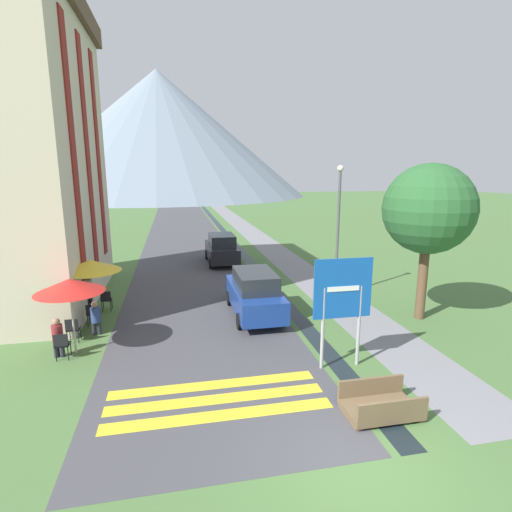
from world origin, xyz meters
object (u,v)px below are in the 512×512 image
Objects in this scene: parked_car_near at (254,293)px; cafe_umbrella_front_red at (69,286)px; road_sign at (342,298)px; person_standing_terrace at (89,291)px; parked_car_far at (222,249)px; cafe_chair_near_left at (73,328)px; cafe_chair_far_right at (106,299)px; cafe_chair_middle at (92,313)px; person_seated_far at (58,336)px; cafe_umbrella_middle_yellow at (90,266)px; person_seated_near at (96,316)px; footbridge at (381,405)px; streetlamp at (338,222)px; cafe_chair_far_left at (87,301)px; hotel_building at (18,143)px; tree_by_path at (429,210)px; cafe_chair_nearest at (62,344)px.

parked_car_near is 6.66m from cafe_umbrella_front_red.
person_standing_terrace is (-7.96, 5.95, -1.11)m from road_sign.
parked_car_far is 12.41m from cafe_chair_near_left.
cafe_chair_near_left is (-0.60, -3.02, 0.00)m from cafe_chair_far_right.
person_seated_far is (-0.54, -2.45, 0.18)m from cafe_chair_middle.
cafe_chair_far_right is 0.35× the size of cafe_umbrella_middle_yellow.
cafe_chair_far_right is (-5.81, 1.69, -0.40)m from parked_car_near.
parked_car_near reaches higher than person_seated_near.
cafe_chair_far_right is 0.83m from person_standing_terrace.
streetlamp is (2.49, 8.70, 3.19)m from footbridge.
person_standing_terrace is (-6.36, 1.28, 0.08)m from parked_car_near.
cafe_umbrella_middle_yellow is (0.47, -1.17, 1.69)m from cafe_chair_far_left.
footbridge is 10.47m from cafe_chair_middle.
cafe_umbrella_middle_yellow is at bearing 87.45° from cafe_umbrella_front_red.
hotel_building is at bearing 158.55° from parked_car_near.
parked_car_far is 13.09m from cafe_umbrella_front_red.
footbridge is 9.45m from person_seated_far.
person_seated_near is at bearing -77.32° from cafe_umbrella_middle_yellow.
cafe_chair_near_left is at bearing 80.36° from person_seated_far.
cafe_chair_middle is (-7.65, 7.15, 0.29)m from footbridge.
footbridge is 11.47m from cafe_chair_far_right.
cafe_umbrella_middle_yellow reaches higher than parked_car_far.
cafe_chair_far_right is 13.01m from tree_by_path.
person_seated_near is at bearing -172.43° from parked_car_near.
person_standing_terrace is 0.29× the size of tree_by_path.
road_sign is 1.90× the size of footbridge.
cafe_umbrella_front_red is 2.60m from cafe_umbrella_middle_yellow.
footbridge is at bearing -29.81° from person_seated_far.
person_standing_terrace is (0.15, -0.32, 0.47)m from cafe_chair_far_left.
hotel_building is at bearing -146.43° from parked_car_far.
cafe_umbrella_front_red reaches higher than cafe_chair_far_right.
streetlamp is at bearing -8.26° from hotel_building.
parked_car_near is 6.95m from cafe_chair_nearest.
hotel_building is at bearing 133.53° from cafe_umbrella_middle_yellow.
road_sign is at bearing -5.56° from cafe_chair_middle.
person_seated_far is 13.31m from tree_by_path.
person_seated_far is (2.41, -5.91, -6.02)m from hotel_building.
person_seated_near is (0.74, -2.37, 0.15)m from cafe_chair_far_left.
road_sign is 10.00m from person_standing_terrace.
cafe_chair_near_left is 1.26m from cafe_chair_nearest.
cafe_chair_nearest is 0.35× the size of cafe_umbrella_middle_yellow.
cafe_umbrella_middle_yellow is at bearing 79.08° from person_seated_far.
streetlamp is at bearing 34.97° from cafe_chair_middle.
parked_car_near is 9.39m from parked_car_far.
cafe_chair_far_right is at bearing 164.67° from tree_by_path.
cafe_umbrella_middle_yellow reaches higher than cafe_chair_far_right.
parked_car_near reaches higher than cafe_chair_nearest.
hotel_building is at bearing 161.32° from tree_by_path.
person_seated_far is (-8.19, 4.69, 0.47)m from footbridge.
person_seated_far is (-0.43, -0.20, -1.50)m from cafe_umbrella_front_red.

